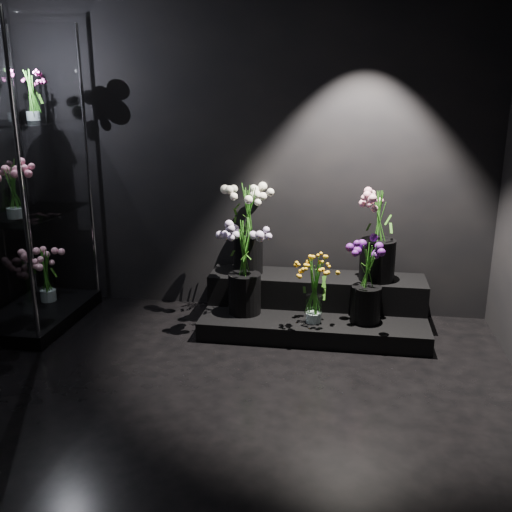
# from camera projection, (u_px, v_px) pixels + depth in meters

# --- Properties ---
(floor) EXTENTS (4.00, 4.00, 0.00)m
(floor) POSITION_uv_depth(u_px,v_px,m) (188.00, 434.00, 3.17)
(floor) COLOR black
(floor) RESTS_ON ground
(wall_back) EXTENTS (4.00, 0.00, 4.00)m
(wall_back) POSITION_uv_depth(u_px,v_px,m) (248.00, 146.00, 4.67)
(wall_back) COLOR black
(wall_back) RESTS_ON floor
(display_riser) EXTENTS (1.74, 0.77, 0.39)m
(display_riser) POSITION_uv_depth(u_px,v_px,m) (315.00, 306.00, 4.60)
(display_riser) COLOR black
(display_riser) RESTS_ON floor
(display_case) EXTENTS (0.64, 1.07, 2.35)m
(display_case) POSITION_uv_depth(u_px,v_px,m) (22.00, 180.00, 4.39)
(display_case) COLOR black
(display_case) RESTS_ON floor
(bouquet_orange_bells) EXTENTS (0.33, 0.33, 0.53)m
(bouquet_orange_bells) POSITION_uv_depth(u_px,v_px,m) (314.00, 288.00, 4.25)
(bouquet_orange_bells) COLOR white
(bouquet_orange_bells) RESTS_ON display_riser
(bouquet_lilac) EXTENTS (0.46, 0.46, 0.73)m
(bouquet_lilac) POSITION_uv_depth(u_px,v_px,m) (244.00, 263.00, 4.40)
(bouquet_lilac) COLOR black
(bouquet_lilac) RESTS_ON display_riser
(bouquet_purple) EXTENTS (0.38, 0.38, 0.60)m
(bouquet_purple) POSITION_uv_depth(u_px,v_px,m) (367.00, 279.00, 4.24)
(bouquet_purple) COLOR black
(bouquet_purple) RESTS_ON display_riser
(bouquet_cream_roses) EXTENTS (0.51, 0.51, 0.74)m
(bouquet_cream_roses) POSITION_uv_depth(u_px,v_px,m) (248.00, 221.00, 4.59)
(bouquet_cream_roses) COLOR black
(bouquet_cream_roses) RESTS_ON display_riser
(bouquet_pink_roses) EXTENTS (0.41, 0.41, 0.70)m
(bouquet_pink_roses) POSITION_uv_depth(u_px,v_px,m) (379.00, 233.00, 4.43)
(bouquet_pink_roses) COLOR black
(bouquet_pink_roses) RESTS_ON display_riser
(bouquet_case_pink) EXTENTS (0.30, 0.30, 0.44)m
(bouquet_case_pink) POSITION_uv_depth(u_px,v_px,m) (13.00, 187.00, 4.21)
(bouquet_case_pink) COLOR white
(bouquet_case_pink) RESTS_ON display_case
(bouquet_case_magenta) EXTENTS (0.30, 0.30, 0.38)m
(bouquet_case_magenta) POSITION_uv_depth(u_px,v_px,m) (31.00, 94.00, 4.37)
(bouquet_case_magenta) COLOR white
(bouquet_case_magenta) RESTS_ON display_case
(bouquet_case_base_pink) EXTENTS (0.41, 0.41, 0.45)m
(bouquet_case_base_pink) POSITION_uv_depth(u_px,v_px,m) (46.00, 274.00, 4.80)
(bouquet_case_base_pink) COLOR white
(bouquet_case_base_pink) RESTS_ON display_case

